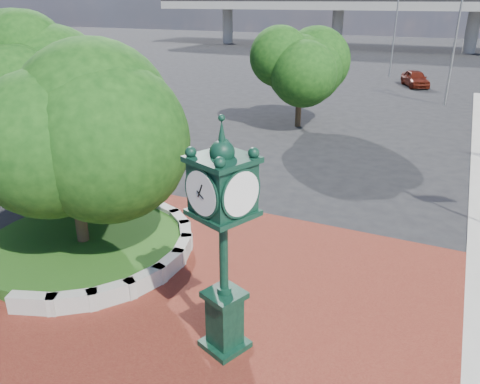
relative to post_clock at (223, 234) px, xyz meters
name	(u,v)px	position (x,y,z in m)	size (l,w,h in m)	color
ground	(225,289)	(-1.06, 2.08, -2.94)	(200.00, 200.00, 0.00)	black
plaza	(207,309)	(-1.06, 1.08, -2.92)	(12.00, 12.00, 0.04)	maroon
planter_wall	(144,259)	(-3.77, 2.08, -2.67)	(2.96, 6.77, 0.54)	#9E9B93
grass_bed	(84,245)	(-6.06, 2.08, -2.74)	(6.10, 6.10, 0.40)	#1E4413
overpass	(438,6)	(-1.28, 72.08, 3.60)	(90.00, 12.00, 7.50)	#9E9B93
tree_planter	(69,138)	(-6.06, 2.08, 0.79)	(5.20, 5.20, 6.33)	#38281C
tree_northwest	(13,80)	(-14.06, 7.08, 1.19)	(5.60, 5.60, 6.93)	#38281C
tree_street	(300,74)	(-5.06, 20.08, 0.30)	(4.40, 4.40, 5.45)	#38281C
post_clock	(223,234)	(0.00, 0.00, 0.00)	(1.38, 1.38, 5.35)	black
parked_car	(415,78)	(-0.04, 38.42, -2.21)	(1.71, 4.26, 1.45)	#55160C
street_lamp_near	(459,37)	(3.17, 30.83, 2.00)	(1.84, 0.74, 8.43)	slate
street_lamp_far	(398,25)	(-2.84, 43.53, 2.09)	(1.89, 0.65, 8.58)	slate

